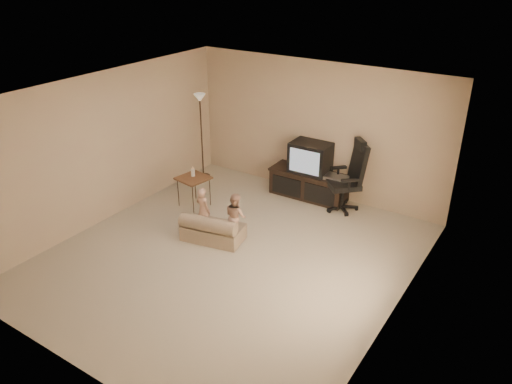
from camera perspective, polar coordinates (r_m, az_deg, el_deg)
floor at (r=7.65m, az=-2.97°, el=-7.39°), size 5.50×5.50×0.00m
room_shell at (r=6.94m, az=-3.25°, el=3.16°), size 5.50×5.50×5.50m
tv_stand at (r=9.30m, az=6.16°, el=1.95°), size 1.51×0.58×1.07m
office_chair at (r=8.93m, az=10.41°, el=0.78°), size 0.85×0.85×1.31m
side_table at (r=8.95m, az=-7.18°, el=1.57°), size 0.58×0.58×0.76m
floor_lamp at (r=9.88m, az=-6.35°, el=8.46°), size 0.27×0.27×1.73m
child_sofa at (r=7.98m, az=-5.06°, el=-4.34°), size 1.04×0.72×0.47m
toddler_left at (r=8.12m, az=-6.05°, el=-2.10°), size 0.33×0.26×0.80m
toddler_right at (r=7.94m, az=-2.33°, el=-2.75°), size 0.43×0.34×0.78m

